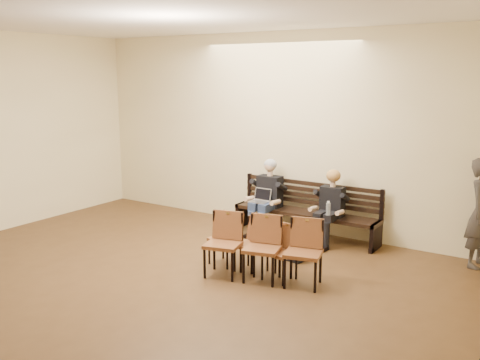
% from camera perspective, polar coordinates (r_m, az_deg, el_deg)
% --- Properties ---
extents(ground, '(10.00, 10.00, 0.00)m').
position_cam_1_polar(ground, '(6.39, -19.39, -15.11)').
color(ground, '#52361C').
rests_on(ground, ground).
extents(room_walls, '(8.02, 10.01, 3.51)m').
position_cam_1_polar(room_walls, '(6.26, -15.17, 8.73)').
color(room_walls, beige).
rests_on(room_walls, ground).
extents(bench, '(2.60, 0.90, 0.45)m').
position_cam_1_polar(bench, '(9.29, 6.94, -4.70)').
color(bench, black).
rests_on(bench, ground).
extents(seated_man, '(0.52, 0.73, 1.26)m').
position_cam_1_polar(seated_man, '(9.40, 2.89, -1.89)').
color(seated_man, black).
rests_on(seated_man, ground).
extents(seated_woman, '(0.47, 0.65, 1.10)m').
position_cam_1_polar(seated_woman, '(8.90, 9.53, -3.34)').
color(seated_woman, black).
rests_on(seated_woman, ground).
extents(laptop, '(0.37, 0.31, 0.24)m').
position_cam_1_polar(laptop, '(9.27, 2.01, -2.47)').
color(laptop, '#B8B8BC').
rests_on(laptop, bench).
extents(water_bottle, '(0.07, 0.07, 0.23)m').
position_cam_1_polar(water_bottle, '(8.60, 9.37, -3.74)').
color(water_bottle, silver).
rests_on(water_bottle, bench).
extents(bag, '(0.46, 0.35, 0.31)m').
position_cam_1_polar(bag, '(8.22, 5.63, -7.35)').
color(bag, black).
rests_on(bag, ground).
extents(chair_row_front, '(1.41, 0.56, 0.77)m').
position_cam_1_polar(chair_row_front, '(7.61, 1.20, -7.01)').
color(chair_row_front, brown).
rests_on(chair_row_front, ground).
extents(chair_row_back, '(1.67, 0.87, 0.89)m').
position_cam_1_polar(chair_row_back, '(7.28, 2.36, -7.38)').
color(chair_row_back, brown).
rests_on(chair_row_back, ground).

